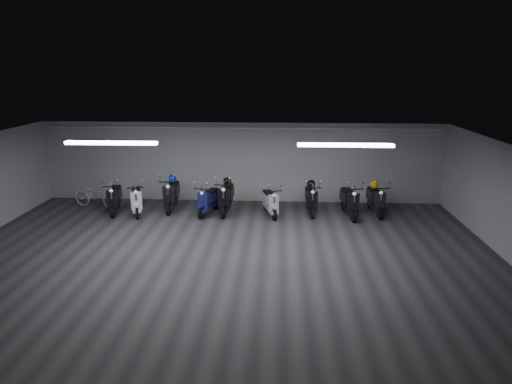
# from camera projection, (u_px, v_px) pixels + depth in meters

# --- Properties ---
(floor) EXTENTS (14.00, 10.00, 0.01)m
(floor) POSITION_uv_depth(u_px,v_px,m) (224.00, 260.00, 10.91)
(floor) COLOR #323134
(floor) RESTS_ON ground
(ceiling) EXTENTS (14.00, 10.00, 0.01)m
(ceiling) POSITION_uv_depth(u_px,v_px,m) (221.00, 149.00, 10.13)
(ceiling) COLOR gray
(ceiling) RESTS_ON ground
(back_wall) EXTENTS (14.00, 0.01, 2.80)m
(back_wall) POSITION_uv_depth(u_px,v_px,m) (241.00, 163.00, 15.33)
(back_wall) COLOR #A7A7AA
(back_wall) RESTS_ON ground
(front_wall) EXTENTS (14.00, 0.01, 2.80)m
(front_wall) POSITION_uv_depth(u_px,v_px,m) (174.00, 323.00, 5.72)
(front_wall) COLOR #A7A7AA
(front_wall) RESTS_ON ground
(fluor_strip_left) EXTENTS (2.40, 0.18, 0.08)m
(fluor_strip_left) POSITION_uv_depth(u_px,v_px,m) (111.00, 143.00, 11.27)
(fluor_strip_left) COLOR white
(fluor_strip_left) RESTS_ON ceiling
(fluor_strip_right) EXTENTS (2.40, 0.18, 0.08)m
(fluor_strip_right) POSITION_uv_depth(u_px,v_px,m) (345.00, 145.00, 10.95)
(fluor_strip_right) COLOR white
(fluor_strip_right) RESTS_ON ceiling
(conduit) EXTENTS (13.60, 0.05, 0.05)m
(conduit) POSITION_uv_depth(u_px,v_px,m) (240.00, 128.00, 14.91)
(conduit) COLOR white
(conduit) RESTS_ON back_wall
(scooter_0) EXTENTS (0.94, 1.81, 1.28)m
(scooter_0) POSITION_uv_depth(u_px,v_px,m) (114.00, 194.00, 14.27)
(scooter_0) COLOR black
(scooter_0) RESTS_ON floor
(scooter_2) EXTENTS (1.05, 1.79, 1.26)m
(scooter_2) POSITION_uv_depth(u_px,v_px,m) (136.00, 195.00, 14.16)
(scooter_2) COLOR white
(scooter_2) RESTS_ON floor
(scooter_3) EXTENTS (0.74, 1.88, 1.37)m
(scooter_3) POSITION_uv_depth(u_px,v_px,m) (171.00, 190.00, 14.56)
(scooter_3) COLOR black
(scooter_3) RESTS_ON floor
(scooter_4) EXTENTS (0.98, 1.72, 1.21)m
(scooter_4) POSITION_uv_depth(u_px,v_px,m) (208.00, 196.00, 14.14)
(scooter_4) COLOR navy
(scooter_4) RESTS_ON floor
(scooter_5) EXTENTS (0.67, 1.86, 1.37)m
(scooter_5) POSITION_uv_depth(u_px,v_px,m) (226.00, 193.00, 14.22)
(scooter_5) COLOR black
(scooter_5) RESTS_ON floor
(scooter_6) EXTENTS (0.94, 1.67, 1.18)m
(scooter_6) POSITION_uv_depth(u_px,v_px,m) (270.00, 198.00, 14.01)
(scooter_6) COLOR silver
(scooter_6) RESTS_ON floor
(scooter_7) EXTENTS (0.60, 1.69, 1.25)m
(scooter_7) POSITION_uv_depth(u_px,v_px,m) (311.00, 195.00, 14.21)
(scooter_7) COLOR black
(scooter_7) RESTS_ON floor
(scooter_8) EXTENTS (0.77, 1.81, 1.31)m
(scooter_8) POSITION_uv_depth(u_px,v_px,m) (350.00, 197.00, 13.90)
(scooter_8) COLOR black
(scooter_8) RESTS_ON floor
(scooter_9) EXTENTS (0.69, 1.73, 1.26)m
(scooter_9) POSITION_uv_depth(u_px,v_px,m) (376.00, 195.00, 14.12)
(scooter_9) COLOR black
(scooter_9) RESTS_ON floor
(bicycle) EXTENTS (1.80, 1.03, 1.10)m
(bicycle) POSITION_uv_depth(u_px,v_px,m) (96.00, 192.00, 14.77)
(bicycle) COLOR white
(bicycle) RESTS_ON floor
(helmet_0) EXTENTS (0.29, 0.29, 0.29)m
(helmet_0) POSITION_uv_depth(u_px,v_px,m) (227.00, 182.00, 14.38)
(helmet_0) COLOR black
(helmet_0) RESTS_ON scooter_5
(helmet_1) EXTENTS (0.29, 0.29, 0.29)m
(helmet_1) POSITION_uv_depth(u_px,v_px,m) (172.00, 179.00, 14.72)
(helmet_1) COLOR navy
(helmet_1) RESTS_ON scooter_3
(helmet_2) EXTENTS (0.29, 0.29, 0.29)m
(helmet_2) POSITION_uv_depth(u_px,v_px,m) (311.00, 184.00, 14.36)
(helmet_2) COLOR black
(helmet_2) RESTS_ON scooter_7
(helmet_3) EXTENTS (0.28, 0.28, 0.28)m
(helmet_3) POSITION_uv_depth(u_px,v_px,m) (375.00, 185.00, 14.27)
(helmet_3) COLOR #D29C0C
(helmet_3) RESTS_ON scooter_9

